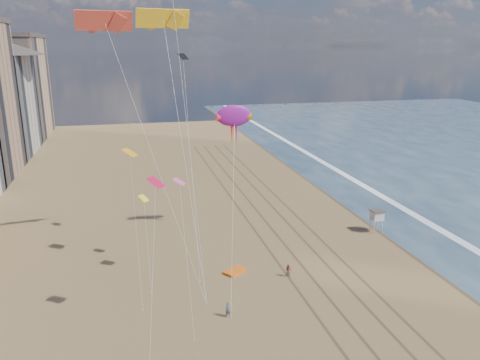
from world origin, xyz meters
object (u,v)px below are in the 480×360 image
object	(u,v)px
lifeguard_stand	(377,215)
grounded_kite	(235,271)
show_kite	(234,116)
kite_flyer_b	(289,271)
kite_flyer_a	(228,310)

from	to	relation	value
lifeguard_stand	grounded_kite	xyz separation A→B (m)	(-20.89, -6.90, -2.20)
show_kite	kite_flyer_b	size ratio (longest dim) A/B	17.86
lifeguard_stand	kite_flyer_b	xyz separation A→B (m)	(-15.54, -9.26, -1.62)
grounded_kite	kite_flyer_a	xyz separation A→B (m)	(-2.57, -8.37, 0.61)
lifeguard_stand	kite_flyer_a	bearing A→B (deg)	-146.95
kite_flyer_a	show_kite	bearing A→B (deg)	63.98
show_kite	kite_flyer_b	bearing A→B (deg)	-79.40
grounded_kite	show_kite	xyz separation A→B (m)	(2.69, 11.84, 15.25)
lifeguard_stand	kite_flyer_a	world-z (taller)	lifeguard_stand
show_kite	kite_flyer_b	distance (m)	20.59
grounded_kite	lifeguard_stand	bearing A→B (deg)	-16.83
kite_flyer_a	kite_flyer_b	world-z (taller)	kite_flyer_a
kite_flyer_a	kite_flyer_b	size ratio (longest dim) A/B	1.05
grounded_kite	kite_flyer_a	size ratio (longest dim) A/B	1.59
show_kite	kite_flyer_a	world-z (taller)	show_kite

